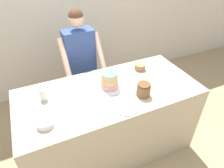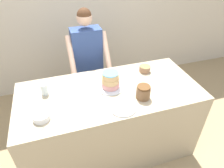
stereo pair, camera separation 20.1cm
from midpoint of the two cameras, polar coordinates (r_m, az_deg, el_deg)
name	(u,v)px [view 1 (the left image)]	position (r m, az deg, el deg)	size (l,w,h in m)	color
wall_back	(67,14)	(3.35, -14.52, 18.77)	(10.00, 0.05, 2.60)	beige
counter	(110,121)	(2.43, -3.06, -10.73)	(1.94, 0.89, 0.94)	tan
person_baker	(80,58)	(2.71, -11.15, 7.18)	(0.52, 0.45, 1.59)	#2D2D38
cake	(109,81)	(2.11, -3.51, 0.75)	(0.31, 0.31, 0.19)	silver
frosting_bowl_pink	(45,123)	(1.85, -21.72, -10.37)	(0.15, 0.15, 0.18)	white
frosting_bowl_olive	(140,67)	(2.45, 5.64, 4.90)	(0.13, 0.13, 0.16)	#936B4C
drinking_glass	(43,95)	(2.11, -21.80, -2.95)	(0.07, 0.07, 0.12)	silver
ceramic_plate	(126,107)	(1.90, 0.98, -6.62)	(0.25, 0.25, 0.01)	silver
stoneware_jar	(143,90)	(2.01, 6.18, -1.75)	(0.14, 0.14, 0.14)	brown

